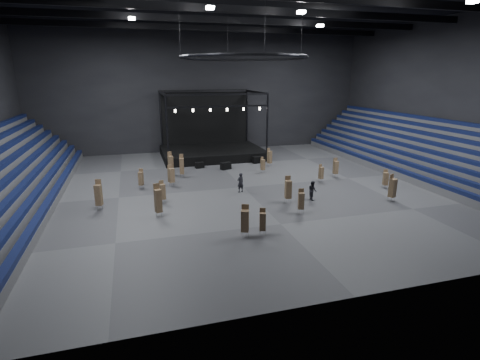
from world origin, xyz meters
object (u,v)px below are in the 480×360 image
object	(u,v)px
flight_case_mid	(226,166)
chair_stack_10	(245,220)
chair_stack_0	(171,164)
chair_stack_9	(162,191)
chair_stack_13	(321,173)
stage	(211,146)
chair_stack_8	(336,167)
chair_stack_3	(171,175)
man_center	(240,183)
crew_member	(312,190)
chair_stack_2	(263,164)
chair_stack_12	(182,166)
chair_stack_11	(158,200)
flight_case_right	(258,160)
chair_stack_5	(263,221)
flight_case_left	(200,165)
chair_stack_1	(301,200)
chair_stack_4	(386,178)
chair_stack_7	(269,157)
chair_stack_6	(99,194)
chair_stack_16	(141,178)
chair_stack_15	(393,187)
chair_stack_14	(288,189)

from	to	relation	value
flight_case_mid	chair_stack_10	size ratio (longest dim) A/B	0.53
chair_stack_0	chair_stack_9	world-z (taller)	chair_stack_0
flight_case_mid	chair_stack_13	size ratio (longest dim) A/B	0.66
stage	chair_stack_8	bearing A→B (deg)	-53.57
chair_stack_3	man_center	world-z (taller)	chair_stack_3
stage	crew_member	world-z (taller)	stage
chair_stack_2	chair_stack_3	world-z (taller)	chair_stack_3
chair_stack_12	crew_member	bearing A→B (deg)	-40.91
chair_stack_8	chair_stack_11	xyz separation A→B (m)	(-20.50, -7.06, 0.27)
flight_case_right	chair_stack_5	xyz separation A→B (m)	(-7.10, -22.08, 0.64)
man_center	flight_case_left	bearing A→B (deg)	-98.26
chair_stack_1	chair_stack_10	xyz separation A→B (m)	(-5.98, -3.32, 0.16)
chair_stack_5	chair_stack_2	bearing A→B (deg)	87.01
chair_stack_0	chair_stack_4	world-z (taller)	chair_stack_0
chair_stack_1	chair_stack_7	size ratio (longest dim) A/B	0.91
chair_stack_13	man_center	world-z (taller)	man_center
chair_stack_3	crew_member	size ratio (longest dim) A/B	1.28
chair_stack_6	chair_stack_16	bearing A→B (deg)	72.36
flight_case_mid	chair_stack_0	xyz separation A→B (m)	(-6.89, -1.31, 1.01)
chair_stack_6	chair_stack_2	bearing A→B (deg)	40.44
chair_stack_12	crew_member	world-z (taller)	chair_stack_12
flight_case_mid	crew_member	world-z (taller)	crew_member
chair_stack_3	chair_stack_10	size ratio (longest dim) A/B	0.95
chair_stack_15	chair_stack_6	bearing A→B (deg)	150.68
chair_stack_7	crew_member	world-z (taller)	chair_stack_7
chair_stack_5	chair_stack_7	bearing A→B (deg)	84.75
chair_stack_5	chair_stack_9	distance (m)	11.25
flight_case_left	chair_stack_14	world-z (taller)	chair_stack_14
chair_stack_16	crew_member	size ratio (longest dim) A/B	1.15
flight_case_left	chair_stack_8	world-z (taller)	chair_stack_8
chair_stack_1	chair_stack_15	world-z (taller)	chair_stack_15
chair_stack_0	chair_stack_7	xyz separation A→B (m)	(12.70, 1.34, -0.22)
chair_stack_13	chair_stack_10	bearing A→B (deg)	-154.87
flight_case_right	chair_stack_8	distance (m)	11.20
crew_member	chair_stack_16	bearing A→B (deg)	62.10
chair_stack_3	chair_stack_10	distance (m)	14.88
stage	chair_stack_4	bearing A→B (deg)	-56.03
flight_case_right	chair_stack_16	world-z (taller)	chair_stack_16
chair_stack_11	chair_stack_5	bearing A→B (deg)	-55.35
chair_stack_6	chair_stack_12	size ratio (longest dim) A/B	1.02
chair_stack_7	man_center	distance (m)	11.65
chair_stack_8	chair_stack_9	size ratio (longest dim) A/B	1.05
chair_stack_7	chair_stack_11	xyz separation A→B (m)	(-15.08, -14.20, 0.23)
flight_case_left	man_center	xyz separation A→B (m)	(2.17, -11.05, 0.62)
chair_stack_6	chair_stack_8	world-z (taller)	chair_stack_6
chair_stack_16	chair_stack_13	bearing A→B (deg)	11.81
chair_stack_8	chair_stack_14	distance (m)	11.07
stage	chair_stack_14	distance (m)	22.25
chair_stack_9	chair_stack_16	bearing A→B (deg)	91.19
chair_stack_4	chair_stack_7	size ratio (longest dim) A/B	0.86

